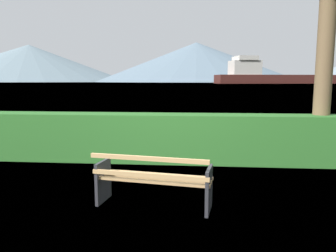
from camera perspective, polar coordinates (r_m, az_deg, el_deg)
ground_plane at (r=5.23m, az=-2.45°, el=-13.93°), size 1400.00×1400.00×0.00m
water_surface at (r=310.84m, az=4.96°, el=7.65°), size 620.00×620.00×0.00m
park_bench at (r=5.03m, az=-2.68°, el=-9.65°), size 1.87×0.85×0.87m
hedge_row at (r=7.79m, az=0.23°, el=-2.13°), size 11.53×0.77×1.16m
cargo_ship_large at (r=251.09m, az=19.33°, el=8.39°), size 113.71×40.85×19.43m
distant_hills at (r=572.15m, az=-2.73°, el=11.16°), size 935.91×388.15×68.55m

